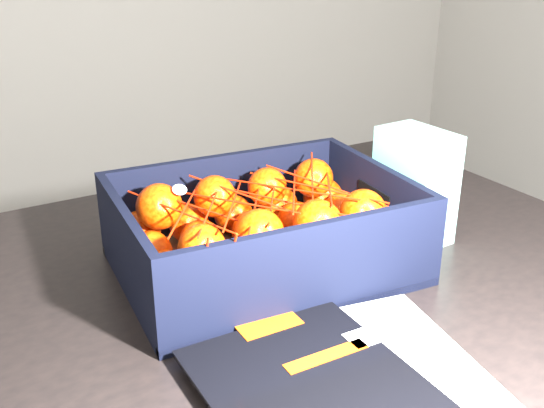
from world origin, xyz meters
name	(u,v)px	position (x,y,z in m)	size (l,w,h in m)	color
table	(235,339)	(-0.21, -0.23, 0.65)	(1.26, 0.90, 0.75)	black
magazine_stack	(362,387)	(-0.18, -0.51, 0.76)	(0.31, 0.33, 0.02)	silver
produce_crate	(263,243)	(-0.16, -0.22, 0.79)	(0.39, 0.29, 0.13)	olive
clementine_heap	(264,231)	(-0.16, -0.22, 0.81)	(0.37, 0.27, 0.11)	#DA3704
mesh_net	(261,201)	(-0.17, -0.23, 0.86)	(0.32, 0.26, 0.09)	red
retail_carton	(414,185)	(0.09, -0.23, 0.83)	(0.08, 0.11, 0.17)	white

